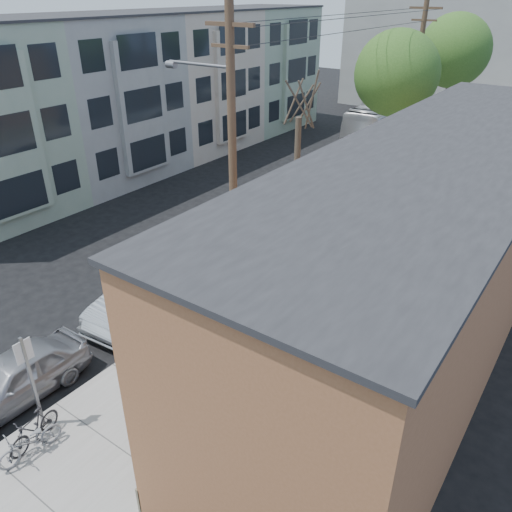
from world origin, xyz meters
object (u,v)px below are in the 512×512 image
Objects in this scene: parking_meter_near at (175,306)px; parked_bike_a at (34,429)px; parking_meter_far at (299,225)px; parked_bike_b at (30,443)px; patron_grey at (216,364)px; car_3 at (321,193)px; cyclist at (230,312)px; tree_leafy_far at (454,51)px; bus at (386,118)px; tree_bare at (296,191)px; tree_leafy_mid at (397,74)px; car_2 at (262,227)px; utility_pole_near at (231,155)px; sign_post at (30,374)px; patron_green at (240,361)px; car_0 at (15,377)px; patio_chair_a at (181,440)px; patio_chair_b at (198,428)px; car_4 at (366,164)px; car_1 at (150,292)px.

parking_meter_near reaches higher than parked_bike_a.
parking_meter_far reaches higher than parked_bike_b.
patron_grey is 0.36× the size of car_3.
parking_meter_near is 0.68× the size of cyclist.
parking_meter_far is 18.73m from tree_leafy_far.
bus reaches higher than parking_meter_near.
tree_bare is 0.70× the size of tree_leafy_mid.
utility_pole_near is at bearing -73.08° from car_2.
bus is at bearing 97.33° from sign_post.
cyclist reaches higher than parking_meter_far.
car_3 reaches higher than parked_bike_b.
patron_green is 1.18× the size of parked_bike_a.
tree_bare is 11.93m from car_0.
parking_meter_far is 12.25m from patio_chair_a.
cyclist is at bearing -140.66° from patron_grey.
parked_bike_a is 0.96× the size of parked_bike_b.
car_3 reaches higher than patio_chair_a.
parked_bike_a is (-0.02, -21.74, -5.86)m from tree_leafy_mid.
bus is at bearing 102.60° from tree_bare.
car_3 is at bearing 101.43° from patio_chair_b.
patron_grey is (2.87, -4.52, -4.36)m from utility_pole_near.
tree_leafy_mid is 4.69× the size of patron_grey.
patio_chair_a is (3.74, -3.76, -0.39)m from parking_meter_near.
car_2 is (-1.64, -0.50, -0.34)m from parking_meter_far.
car_4 is (-2.25, 24.20, 0.23)m from parked_bike_b.
patio_chair_a is 32.09m from bus.
parking_meter_near is 0.68× the size of patron_green.
parked_bike_b is (0.25, -31.64, -6.17)m from tree_leafy_far.
patio_chair_a is (3.60, -6.77, -4.82)m from utility_pole_near.
utility_pole_near reaches higher than parked_bike_b.
parking_meter_near is 5.03m from patio_chair_b.
parked_bike_b is at bearing -47.07° from sign_post.
car_1 is (-2.03, -6.34, -2.25)m from tree_bare.
patio_chair_b is 0.20× the size of car_2.
cyclist reaches higher than car_0.
patron_green is 0.36× the size of car_3.
parking_meter_near is 0.21× the size of tree_bare.
utility_pole_near is at bearing -96.50° from tree_bare.
car_2 is at bearing 110.25° from patio_chair_b.
cyclist reaches higher than car_3.
patron_green is at bearing -68.91° from tree_bare.
parking_meter_far is at bearing 91.64° from utility_pole_near.
sign_post is 12.75m from car_2.
parked_bike_a is at bearing -90.06° from tree_leafy_mid.
tree_leafy_far is 5.56× the size of parked_bike_b.
car_2 is at bearing 89.40° from parked_bike_a.
parked_bike_b is 13.55m from car_2.
patron_green is at bearing 78.47° from patio_chair_a.
tree_leafy_mid is at bearing 86.16° from parking_meter_far.
bus is (-7.91, 30.59, 0.95)m from patio_chair_b.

